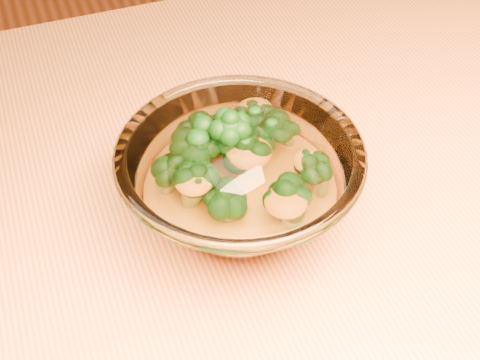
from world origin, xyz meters
TOP-DOWN VIEW (x-y plane):
  - table at (0.00, 0.00)m, footprint 1.20×0.80m
  - glass_bowl at (0.07, 0.02)m, footprint 0.20×0.20m
  - cheese_sauce at (0.07, 0.02)m, footprint 0.12×0.12m
  - broccoli_heap at (0.07, 0.04)m, footprint 0.13×0.14m

SIDE VIEW (x-z plane):
  - table at x=0.00m, z-range 0.28..1.03m
  - cheese_sauce at x=0.07m, z-range 0.76..0.79m
  - glass_bowl at x=0.07m, z-range 0.75..0.84m
  - broccoli_heap at x=0.07m, z-range 0.77..0.85m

